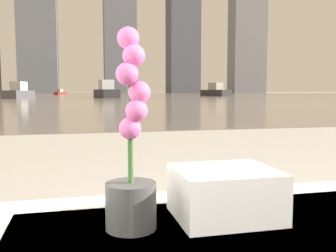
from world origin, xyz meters
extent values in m
cylinder|color=#4C4C4C|center=(-0.38, 0.76, 0.54)|extent=(0.11, 0.11, 0.10)
cylinder|color=#38662D|center=(-0.38, 0.76, 0.75)|extent=(0.01, 0.01, 0.32)
sphere|color=pink|center=(-0.38, 0.77, 0.91)|extent=(0.05, 0.05, 0.05)
sphere|color=pink|center=(-0.37, 0.75, 0.87)|extent=(0.05, 0.05, 0.05)
sphere|color=pink|center=(-0.39, 0.75, 0.83)|extent=(0.05, 0.05, 0.05)
sphere|color=pink|center=(-0.36, 0.76, 0.79)|extent=(0.05, 0.05, 0.05)
sphere|color=pink|center=(-0.37, 0.75, 0.75)|extent=(0.05, 0.05, 0.05)
sphere|color=pink|center=(-0.38, 0.76, 0.71)|extent=(0.05, 0.05, 0.05)
cube|color=white|center=(-0.15, 0.78, 0.50)|extent=(0.24, 0.21, 0.04)
cube|color=white|center=(-0.15, 0.78, 0.54)|extent=(0.24, 0.21, 0.04)
cube|color=white|center=(-0.15, 0.78, 0.58)|extent=(0.24, 0.21, 0.04)
cube|color=gray|center=(0.00, 62.00, 0.01)|extent=(180.00, 110.00, 0.01)
cube|color=#2D2D33|center=(18.81, 50.94, 0.46)|extent=(3.18, 5.39, 0.89)
cube|color=#B2A893|center=(18.81, 50.94, 1.41)|extent=(1.78, 2.20, 1.02)
cube|color=maroon|center=(-3.87, 75.31, 0.26)|extent=(2.23, 2.99, 0.50)
cube|color=#B2A893|center=(-3.87, 75.31, 0.80)|extent=(1.14, 1.29, 0.57)
cube|color=#2D2D33|center=(2.49, 40.91, 0.46)|extent=(2.53, 5.36, 0.90)
cube|color=silver|center=(2.49, 40.91, 1.43)|extent=(1.57, 2.10, 1.03)
cube|color=#4C4C51|center=(-6.45, 41.40, 0.41)|extent=(2.82, 4.81, 0.80)
cube|color=silver|center=(-6.45, 41.40, 1.26)|extent=(1.58, 1.96, 0.91)
cube|color=slate|center=(-11.74, 118.00, 24.54)|extent=(11.20, 7.10, 49.08)
cube|color=slate|center=(12.50, 118.00, 24.57)|extent=(9.81, 6.03, 49.15)
cube|color=slate|center=(55.29, 118.00, 26.35)|extent=(11.42, 6.68, 52.70)
camera|label=1|loc=(-0.49, -0.05, 0.79)|focal=40.00mm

